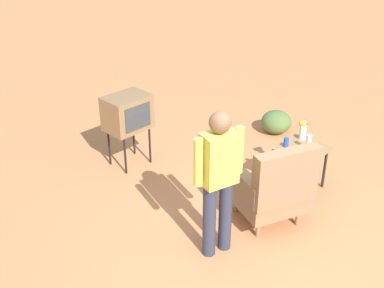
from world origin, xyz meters
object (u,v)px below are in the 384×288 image
Objects in this scene: side_table at (302,154)px; tv_on_stand at (128,113)px; person_standing at (219,176)px; soda_can_blue at (286,142)px; armchair at (273,186)px; flower_vase at (303,129)px; bottle_short_clear at (309,142)px.

tv_on_stand is at bearing -63.17° from side_table.
person_standing is at bearing 73.52° from tv_on_stand.
tv_on_stand is at bearing -106.48° from person_standing.
tv_on_stand reaches higher than side_table.
side_table is 4.82× the size of soda_can_blue.
armchair is 1.16m from flower_vase.
tv_on_stand is 2.15m from soda_can_blue.
side_table is 1.75m from person_standing.
flower_vase is (-0.20, -0.21, 0.05)m from bottle_short_clear.
bottle_short_clear is (-1.70, 0.06, -0.25)m from person_standing.
person_standing is at bearing 6.93° from soda_can_blue.
person_standing is (1.69, 0.01, 0.43)m from side_table.
flower_vase reaches higher than soda_can_blue.
armchair is at bearing 169.79° from person_standing.
armchair reaches higher than bottle_short_clear.
flower_vase is (-1.09, -0.30, 0.24)m from armchair.
tv_on_stand is at bearing -63.77° from bottle_short_clear.
flower_vase is (-0.21, -0.14, 0.23)m from side_table.
armchair is 5.30× the size of bottle_short_clear.
bottle_short_clear reaches higher than soda_can_blue.
tv_on_stand reaches higher than soda_can_blue.
side_table is at bearing -84.82° from bottle_short_clear.
person_standing is at bearing -10.21° from armchair.
soda_can_blue is at bearing -156.24° from armchair.
armchair is 0.93m from person_standing.
armchair reaches higher than side_table.
armchair is 4.00× the size of flower_vase.
armchair is 0.92m from bottle_short_clear.
bottle_short_clear is 0.75× the size of flower_vase.
person_standing is at bearing 0.45° from side_table.
person_standing reaches higher than tv_on_stand.
armchair is 1.03× the size of tv_on_stand.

